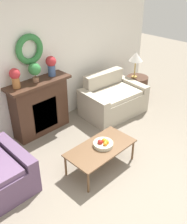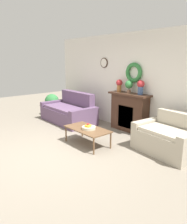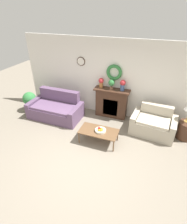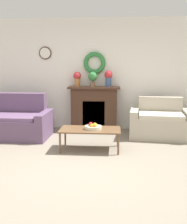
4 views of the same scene
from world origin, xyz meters
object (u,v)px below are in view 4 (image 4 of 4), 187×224
fireplace (94,108)px  coffee_table (90,131)px  fruit_bowl (93,127)px  vase_on_mantel_right (108,77)px  couch_left (8,122)px  vase_on_mantel_left (77,78)px  potted_plant_on_mantel (93,77)px  loveseat_right (160,123)px

fireplace → coffee_table: 1.56m
fireplace → fruit_bowl: 1.56m
coffee_table → vase_on_mantel_right: 1.84m
couch_left → coffee_table: couch_left is taller
couch_left → vase_on_mantel_right: 2.53m
fireplace → vase_on_mantel_left: vase_on_mantel_left is taller
coffee_table → potted_plant_on_mantel: potted_plant_on_mantel is taller
couch_left → fruit_bowl: 2.14m
coffee_table → couch_left: bearing=157.1°
fruit_bowl → vase_on_mantel_right: size_ratio=0.85×
coffee_table → fireplace: bearing=91.7°
vase_on_mantel_right → potted_plant_on_mantel: vase_on_mantel_right is taller
fireplace → potted_plant_on_mantel: size_ratio=3.56×
coffee_table → vase_on_mantel_right: size_ratio=2.99×
coffee_table → fruit_bowl: (0.06, -0.00, 0.08)m
vase_on_mantel_left → vase_on_mantel_right: bearing=0.0°
loveseat_right → coffee_table: (-1.47, -1.04, 0.05)m
couch_left → vase_on_mantel_left: vase_on_mantel_left is taller
couch_left → fireplace: bearing=22.4°
loveseat_right → fruit_bowl: loveseat_right is taller
loveseat_right → vase_on_mantel_left: bearing=170.9°
couch_left → vase_on_mantel_right: bearing=19.4°
fireplace → couch_left: bearing=-158.3°
loveseat_right → potted_plant_on_mantel: size_ratio=4.03×
fireplace → couch_left: fireplace is taller
couch_left → potted_plant_on_mantel: potted_plant_on_mantel is taller
vase_on_mantel_left → potted_plant_on_mantel: 0.38m
fireplace → couch_left: 2.03m
couch_left → coffee_table: bearing=-22.2°
coffee_table → vase_on_mantel_left: 1.86m
potted_plant_on_mantel → vase_on_mantel_right: bearing=3.0°
loveseat_right → vase_on_mantel_right: 1.61m
couch_left → vase_on_mantel_left: (1.46, 0.75, 0.95)m
couch_left → loveseat_right: couch_left is taller
vase_on_mantel_right → potted_plant_on_mantel: size_ratio=1.08×
vase_on_mantel_left → potted_plant_on_mantel: (0.38, -0.02, 0.02)m
vase_on_mantel_right → fireplace: bearing=-179.1°
couch_left → potted_plant_on_mantel: bearing=22.4°
coffee_table → loveseat_right: bearing=35.3°
fruit_bowl → potted_plant_on_mantel: (-0.13, 1.54, 0.85)m
fruit_bowl → vase_on_mantel_left: bearing=108.1°
fruit_bowl → loveseat_right: bearing=36.4°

